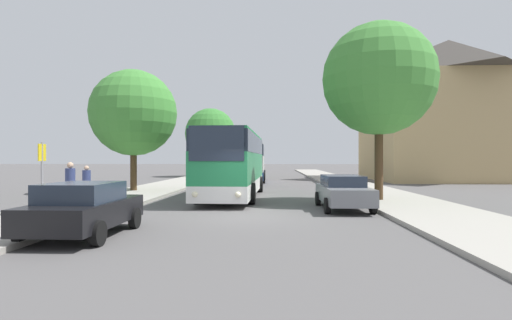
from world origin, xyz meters
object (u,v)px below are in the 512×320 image
Objects in this scene: pedestrian_waiting_far at (70,186)px; tree_left_near at (134,113)px; bus_front at (234,163)px; bus_stop_sign at (42,170)px; pedestrian_walking_back at (87,184)px; tree_right_near at (379,79)px; parked_car_right_near at (343,191)px; tree_left_far at (210,134)px; parked_car_left_curb at (84,208)px; bus_middle at (250,162)px.

tree_left_near reaches higher than pedestrian_waiting_far.
bus_front is 4.62× the size of bus_stop_sign.
pedestrian_walking_back is 0.19× the size of tree_right_near.
bus_stop_sign is at bearing -156.38° from tree_right_near.
parked_car_right_near is at bearing 15.94° from bus_stop_sign.
bus_front is at bearing -78.22° from tree_left_far.
parked_car_left_curb is 2.45× the size of pedestrian_walking_back.
bus_front reaches higher than parked_car_left_curb.
pedestrian_walking_back reaches higher than parked_car_right_near.
tree_left_near is (-0.97, 9.63, 3.89)m from pedestrian_waiting_far.
bus_stop_sign is at bearing -124.59° from bus_front.
pedestrian_walking_back is (-11.43, 1.03, 0.23)m from parked_car_right_near.
tree_right_near is (13.60, 1.59, 4.96)m from pedestrian_walking_back.
bus_middle is 24.29m from bus_stop_sign.
parked_car_left_curb is 14.95m from tree_left_near.
tree_right_near is (7.25, -2.40, 4.08)m from bus_front.
bus_stop_sign is at bearing -164.88° from pedestrian_walking_back.
tree_left_far is at bearing 116.98° from bus_middle.
pedestrian_waiting_far reaches higher than pedestrian_walking_back.
bus_middle reaches higher than pedestrian_walking_back.
bus_middle reaches higher than parked_car_left_curb.
parked_car_right_near is 11.51m from bus_stop_sign.
pedestrian_waiting_far is 10.43m from tree_left_near.
tree_left_far is 0.94× the size of tree_right_near.
bus_stop_sign is at bearing -105.10° from bus_middle.
parked_car_left_curb is 2.21× the size of pedestrian_waiting_far.
bus_middle is at bearing 62.74° from tree_left_near.
bus_front is 1.14× the size of bus_middle.
parked_car_right_near is 6.21m from tree_right_near.
parked_car_right_near is at bearing -33.54° from tree_left_near.
tree_left_near reaches higher than bus_front.
tree_left_far is at bearing 114.29° from tree_right_near.
tree_right_near reaches higher than bus_middle.
bus_front reaches higher than bus_stop_sign.
bus_front is 1.56× the size of tree_left_near.
tree_left_near is at bearing 159.22° from bus_front.
pedestrian_walking_back is (-0.40, 4.18, -0.74)m from bus_stop_sign.
parked_car_right_near is (5.08, -5.03, -1.11)m from bus_front.
pedestrian_walking_back reaches higher than parked_car_left_curb.
parked_car_right_near is 2.76× the size of pedestrian_walking_back.
parked_car_right_near is (5.07, -20.40, -1.09)m from bus_middle.
pedestrian_waiting_far is 0.24× the size of tree_left_near.
bus_middle is at bearing -8.49° from pedestrian_walking_back.
bus_middle is (0.00, 15.37, -0.02)m from bus_front.
bus_front is 7.09× the size of pedestrian_walking_back.
parked_car_right_near is (8.05, 6.20, -0.02)m from parked_car_left_curb.
pedestrian_waiting_far is (-10.65, -1.93, 0.33)m from parked_car_right_near.
pedestrian_waiting_far is (-5.57, -6.96, -0.78)m from bus_front.
bus_stop_sign is 0.34× the size of tree_left_near.
tree_right_near reaches higher than bus_front.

